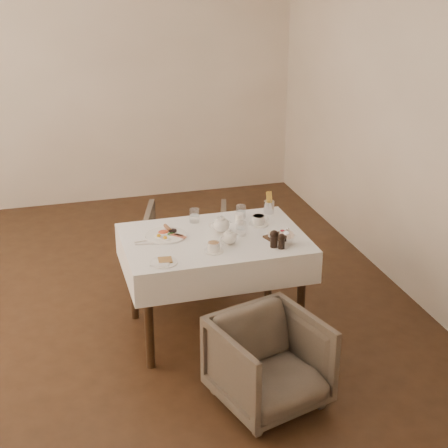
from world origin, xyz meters
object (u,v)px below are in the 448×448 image
teapot_centre (221,224)px  breakfast_plate (166,235)px  armchair_near (269,363)px  armchair_far (186,245)px  table (214,252)px

teapot_centre → breakfast_plate: bearing=170.7°
armchair_near → armchair_far: bearing=77.2°
breakfast_plate → teapot_centre: size_ratio=1.74×
armchair_near → table: bearing=80.1°
armchair_near → breakfast_plate: breakfast_plate is taller
armchair_near → breakfast_plate: (-0.42, 1.03, 0.48)m
teapot_centre → table: bearing=-138.9°
armchair_near → teapot_centre: 1.12m
armchair_far → breakfast_plate: (-0.31, -0.76, 0.45)m
armchair_far → breakfast_plate: size_ratio=2.35×
armchair_near → teapot_centre: (-0.03, 0.99, 0.53)m
armchair_near → armchair_far: 1.79m
breakfast_plate → teapot_centre: teapot_centre is taller
armchair_far → breakfast_plate: 0.94m
armchair_far → breakfast_plate: bearing=84.1°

